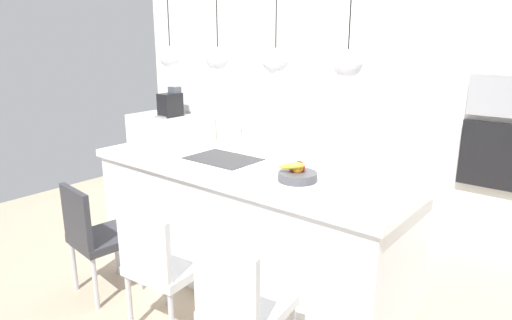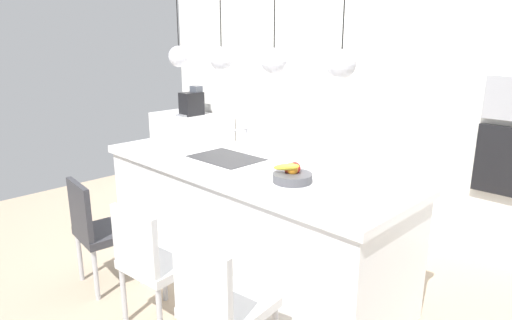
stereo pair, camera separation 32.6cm
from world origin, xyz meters
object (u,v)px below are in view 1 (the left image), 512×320
(fruit_bowl, at_px, (297,174))
(chair_middle, at_px, (160,264))
(oven, at_px, (496,156))
(coffee_machine, at_px, (170,104))
(chair_near, at_px, (95,234))
(microwave, at_px, (505,96))
(chair_far, at_px, (242,305))

(fruit_bowl, distance_m, chair_middle, 1.07)
(oven, height_order, chair_middle, oven)
(coffee_machine, relative_size, chair_middle, 0.44)
(chair_near, relative_size, chair_middle, 1.00)
(coffee_machine, relative_size, oven, 0.68)
(microwave, relative_size, chair_far, 0.62)
(chair_middle, bearing_deg, coffee_machine, 137.82)
(chair_far, bearing_deg, chair_near, 179.84)
(coffee_machine, xyz_separation_m, chair_middle, (2.41, -2.19, -0.55))
(chair_near, bearing_deg, chair_far, -0.16)
(fruit_bowl, bearing_deg, chair_near, -146.33)
(fruit_bowl, xyz_separation_m, chair_middle, (-0.48, -0.81, -0.50))
(microwave, relative_size, chair_middle, 0.63)
(microwave, relative_size, oven, 0.96)
(chair_middle, bearing_deg, chair_far, -0.45)
(coffee_machine, distance_m, chair_near, 2.81)
(oven, bearing_deg, microwave, 0.00)
(chair_middle, bearing_deg, chair_near, -179.89)
(fruit_bowl, bearing_deg, coffee_machine, 154.62)
(fruit_bowl, xyz_separation_m, microwave, (0.89, 1.67, 0.43))
(fruit_bowl, xyz_separation_m, chair_far, (0.20, -0.82, -0.51))
(microwave, height_order, chair_middle, microwave)
(coffee_machine, height_order, chair_far, coffee_machine)
(oven, relative_size, chair_far, 0.64)
(fruit_bowl, bearing_deg, chair_far, -76.03)
(chair_near, bearing_deg, chair_middle, 0.11)
(microwave, height_order, chair_far, microwave)
(chair_far, bearing_deg, chair_middle, 179.55)
(fruit_bowl, bearing_deg, oven, 62.10)
(coffee_machine, xyz_separation_m, oven, (3.78, 0.30, -0.12))
(chair_far, bearing_deg, fruit_bowl, 103.97)
(coffee_machine, height_order, chair_near, coffee_machine)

